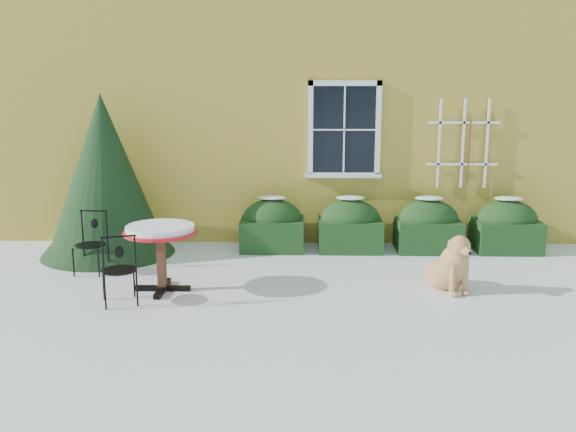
{
  "coord_description": "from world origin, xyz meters",
  "views": [
    {
      "loc": [
        0.21,
        -7.91,
        2.79
      ],
      "look_at": [
        0.0,
        1.0,
        0.9
      ],
      "focal_mm": 40.0,
      "sensor_mm": 36.0,
      "label": 1
    }
  ],
  "objects_px": {
    "bistro_table": "(160,237)",
    "patio_chair_near": "(119,269)",
    "evergreen_shrub": "(105,191)",
    "patio_chair_far": "(91,242)",
    "dog": "(451,267)"
  },
  "relations": [
    {
      "from": "patio_chair_near",
      "to": "dog",
      "type": "bearing_deg",
      "value": 168.44
    },
    {
      "from": "evergreen_shrub",
      "to": "patio_chair_far",
      "type": "bearing_deg",
      "value": -86.01
    },
    {
      "from": "patio_chair_far",
      "to": "dog",
      "type": "distance_m",
      "value": 5.16
    },
    {
      "from": "patio_chair_near",
      "to": "patio_chair_far",
      "type": "height_order",
      "value": "patio_chair_near"
    },
    {
      "from": "bistro_table",
      "to": "dog",
      "type": "relative_size",
      "value": 1.07
    },
    {
      "from": "patio_chair_far",
      "to": "patio_chair_near",
      "type": "bearing_deg",
      "value": -55.04
    },
    {
      "from": "evergreen_shrub",
      "to": "patio_chair_near",
      "type": "bearing_deg",
      "value": -70.07
    },
    {
      "from": "dog",
      "to": "bistro_table",
      "type": "bearing_deg",
      "value": 159.63
    },
    {
      "from": "evergreen_shrub",
      "to": "patio_chair_near",
      "type": "height_order",
      "value": "evergreen_shrub"
    },
    {
      "from": "patio_chair_near",
      "to": "bistro_table",
      "type": "bearing_deg",
      "value": -147.7
    },
    {
      "from": "bistro_table",
      "to": "evergreen_shrub",
      "type": "bearing_deg",
      "value": 124.58
    },
    {
      "from": "patio_chair_far",
      "to": "dog",
      "type": "height_order",
      "value": "patio_chair_far"
    },
    {
      "from": "bistro_table",
      "to": "patio_chair_near",
      "type": "distance_m",
      "value": 0.74
    },
    {
      "from": "bistro_table",
      "to": "patio_chair_far",
      "type": "xyz_separation_m",
      "value": [
        -1.22,
        0.82,
        -0.3
      ]
    },
    {
      "from": "patio_chair_near",
      "to": "patio_chair_far",
      "type": "bearing_deg",
      "value": -79.57
    }
  ]
}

